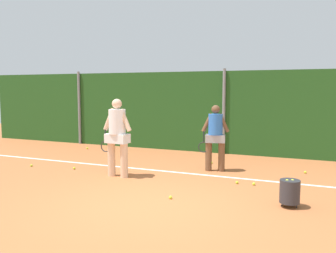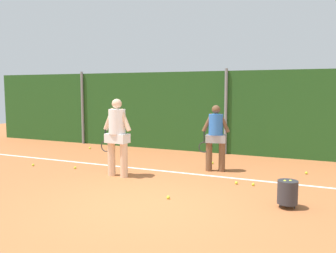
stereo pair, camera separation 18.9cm
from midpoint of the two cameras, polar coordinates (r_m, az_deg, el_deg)
ground_plane at (r=8.26m, az=2.56°, el=-8.95°), size 30.29×30.29×0.00m
hedge_fence_backdrop at (r=11.94m, az=9.83°, el=2.20°), size 19.69×0.25×2.71m
fence_post_left at (r=14.27m, az=-13.08°, el=2.90°), size 0.10×0.10×2.78m
fence_post_center at (r=11.77m, az=9.62°, el=2.34°), size 0.10×0.10×2.78m
court_baseline_paint at (r=9.09m, az=4.68°, el=-7.54°), size 14.39×0.10×0.01m
player_foreground_near at (r=8.73m, az=-7.48°, el=-1.07°), size 0.86×0.41×1.89m
player_midcourt at (r=9.31m, az=8.15°, el=-1.27°), size 0.77×0.40×1.72m
ball_hopper at (r=6.89m, az=19.24°, el=-9.82°), size 0.36×0.36×0.51m
tennis_ball_2 at (r=10.33m, az=7.61°, el=-5.75°), size 0.07×0.07×0.07m
tennis_ball_3 at (r=10.62m, az=-20.19°, el=-5.75°), size 0.07×0.07×0.07m
tennis_ball_4 at (r=8.29m, az=11.47°, el=-8.78°), size 0.07×0.07×0.07m
tennis_ball_5 at (r=13.05m, az=-11.92°, el=-3.36°), size 0.07×0.07×0.07m
tennis_ball_6 at (r=7.09m, az=0.82°, el=-11.21°), size 0.07×0.07×0.07m
tennis_ball_7 at (r=9.72m, az=21.67°, el=-6.88°), size 0.07×0.07×0.07m
tennis_ball_8 at (r=8.24m, az=14.04°, el=-8.92°), size 0.07×0.07×0.07m
tennis_ball_9 at (r=9.92m, az=-14.02°, el=-6.38°), size 0.07×0.07×0.07m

